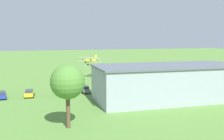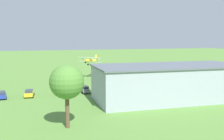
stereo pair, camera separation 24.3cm
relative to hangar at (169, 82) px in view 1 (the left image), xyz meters
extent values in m
plane|color=#568438|center=(-0.11, -39.10, -3.84)|extent=(400.00, 400.00, 0.00)
cube|color=#99A3AD|center=(0.00, 0.02, -0.18)|extent=(32.25, 14.84, 7.31)
cube|color=slate|center=(0.00, 0.02, 3.65)|extent=(32.87, 15.47, 0.35)
cube|color=#384251|center=(-0.32, -6.70, -0.84)|extent=(10.00, 0.63, 5.99)
cylinder|color=yellow|center=(8.29, -36.50, 1.97)|extent=(5.58, 4.94, 1.55)
cone|color=black|center=(10.97, -34.22, 1.69)|extent=(1.05, 1.04, 0.78)
cube|color=silver|center=(8.86, -36.01, 1.76)|extent=(6.41, 7.26, 0.22)
cube|color=silver|center=(9.23, -35.70, 3.08)|extent=(6.41, 7.26, 0.22)
cube|color=yellow|center=(6.16, -38.30, 3.22)|extent=(0.98, 0.85, 1.38)
cube|color=silver|center=(6.09, -38.35, 2.20)|extent=(2.37, 2.57, 0.15)
cylinder|color=black|center=(9.31, -36.88, 0.66)|extent=(0.58, 0.52, 0.64)
cylinder|color=black|center=(8.08, -35.43, 0.66)|extent=(0.58, 0.52, 0.64)
cylinder|color=#332D28|center=(10.80, -37.93, 2.42)|extent=(0.20, 0.18, 1.36)
cylinder|color=#332D28|center=(7.29, -33.78, 2.42)|extent=(0.20, 0.18, 1.36)
cube|color=slate|center=(15.77, -13.06, -3.13)|extent=(1.78, 4.63, 0.78)
cube|color=#2D3842|center=(15.77, -13.06, -2.44)|extent=(1.55, 2.60, 0.60)
cylinder|color=black|center=(14.89, -11.51, -3.52)|extent=(0.23, 0.64, 0.64)
cylinder|color=black|center=(16.60, -11.48, -3.52)|extent=(0.23, 0.64, 0.64)
cylinder|color=black|center=(14.94, -14.64, -3.52)|extent=(0.23, 0.64, 0.64)
cylinder|color=black|center=(16.65, -14.61, -3.52)|extent=(0.23, 0.64, 0.64)
cube|color=black|center=(21.80, -12.57, -3.18)|extent=(2.09, 4.52, 0.67)
cube|color=#2D3842|center=(21.80, -12.57, -2.56)|extent=(1.74, 2.57, 0.58)
cylinder|color=black|center=(20.81, -11.14, -3.52)|extent=(0.26, 0.65, 0.64)
cylinder|color=black|center=(22.59, -11.02, -3.52)|extent=(0.26, 0.65, 0.64)
cylinder|color=black|center=(21.02, -14.13, -3.52)|extent=(0.26, 0.65, 0.64)
cylinder|color=black|center=(22.80, -14.00, -3.52)|extent=(0.26, 0.65, 0.64)
cube|color=gold|center=(28.86, -12.44, -3.13)|extent=(2.29, 4.23, 0.78)
cube|color=#2D3842|center=(28.86, -12.44, -2.46)|extent=(1.87, 2.44, 0.55)
cylinder|color=black|center=(28.11, -10.96, -3.52)|extent=(0.29, 0.66, 0.64)
cylinder|color=black|center=(29.93, -11.18, -3.52)|extent=(0.29, 0.66, 0.64)
cylinder|color=black|center=(27.79, -13.70, -3.52)|extent=(0.29, 0.66, 0.64)
cylinder|color=black|center=(29.62, -13.91, -3.52)|extent=(0.29, 0.66, 0.64)
cube|color=#23389E|center=(34.74, -12.56, -3.17)|extent=(2.17, 4.47, 0.70)
cube|color=#2D3842|center=(34.74, -12.56, -2.52)|extent=(1.78, 2.55, 0.60)
cylinder|color=black|center=(33.71, -11.17, -3.52)|extent=(0.28, 0.66, 0.64)
cylinder|color=black|center=(33.97, -14.10, -3.52)|extent=(0.28, 0.66, 0.64)
cylinder|color=#B23333|center=(-14.07, -15.70, -3.40)|extent=(0.44, 0.44, 0.86)
cylinder|color=navy|center=(-14.07, -15.70, -2.67)|extent=(0.53, 0.53, 0.61)
sphere|color=#9E704C|center=(-14.07, -15.70, -2.24)|extent=(0.23, 0.23, 0.23)
cylinder|color=#72338C|center=(6.78, -16.99, -3.42)|extent=(0.40, 0.40, 0.83)
cylinder|color=navy|center=(6.78, -16.99, -2.71)|extent=(0.47, 0.47, 0.59)
sphere|color=#D8AD84|center=(6.78, -16.99, -2.30)|extent=(0.23, 0.23, 0.23)
cylinder|color=brown|center=(23.81, 11.43, -1.11)|extent=(0.62, 0.62, 5.46)
sphere|color=#4C7F33|center=(23.81, 11.43, 3.17)|extent=(5.16, 5.16, 5.16)
camera|label=1|loc=(29.88, 50.36, 9.67)|focal=42.82mm
camera|label=2|loc=(29.65, 50.44, 9.67)|focal=42.82mm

